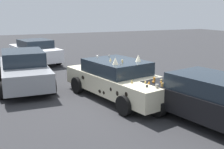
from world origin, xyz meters
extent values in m
plane|color=#2D2D30|center=(0.00, 0.00, 0.00)|extent=(60.00, 60.00, 0.00)
cube|color=beige|center=(0.00, 0.00, 0.58)|extent=(4.95, 2.78, 0.63)
cube|color=#1E2833|center=(0.19, 0.04, 1.13)|extent=(2.52, 2.11, 0.46)
cylinder|color=black|center=(-1.21, -1.22, 0.31)|extent=(0.66, 0.35, 0.62)
cylinder|color=black|center=(-1.61, 0.60, 0.31)|extent=(0.66, 0.35, 0.62)
cylinder|color=black|center=(1.61, -0.60, 0.31)|extent=(0.66, 0.35, 0.62)
cylinder|color=black|center=(1.21, 1.22, 0.31)|extent=(0.66, 0.35, 0.62)
ellipsoid|color=black|center=(-1.24, -1.21, 0.66)|extent=(0.20, 0.06, 0.09)
ellipsoid|color=black|center=(-0.90, 0.74, 0.64)|extent=(0.10, 0.04, 0.12)
ellipsoid|color=black|center=(0.59, -0.81, 0.57)|extent=(0.19, 0.06, 0.12)
ellipsoid|color=black|center=(-1.67, 0.57, 0.67)|extent=(0.13, 0.05, 0.14)
ellipsoid|color=black|center=(0.81, 1.12, 0.69)|extent=(0.19, 0.06, 0.14)
ellipsoid|color=black|center=(0.43, -0.85, 0.42)|extent=(0.13, 0.05, 0.15)
ellipsoid|color=black|center=(-1.24, 0.67, 0.59)|extent=(0.13, 0.05, 0.16)
ellipsoid|color=black|center=(-0.27, 0.88, 0.42)|extent=(0.16, 0.05, 0.12)
ellipsoid|color=black|center=(-1.31, -1.23, 0.49)|extent=(0.15, 0.05, 0.14)
ellipsoid|color=black|center=(-0.51, 0.83, 0.43)|extent=(0.12, 0.04, 0.12)
ellipsoid|color=black|center=(0.07, -0.92, 0.67)|extent=(0.19, 0.06, 0.16)
ellipsoid|color=black|center=(1.68, -0.57, 0.65)|extent=(0.18, 0.06, 0.10)
cylinder|color=orange|center=(-1.37, -0.57, 0.96)|extent=(0.07, 0.07, 0.12)
cone|color=tan|center=(-1.33, 0.21, 0.97)|extent=(0.12, 0.12, 0.14)
sphere|color=orange|center=(-1.71, -0.61, 0.93)|extent=(0.07, 0.07, 0.07)
sphere|color=#A87A38|center=(-2.16, -0.47, 0.94)|extent=(0.08, 0.08, 0.08)
sphere|color=orange|center=(-1.61, -0.40, 0.94)|extent=(0.08, 0.08, 0.08)
cone|color=orange|center=(-1.65, -0.22, 0.95)|extent=(0.10, 0.10, 0.11)
cylinder|color=#A87A38|center=(-2.08, -0.41, 0.96)|extent=(0.12, 0.12, 0.12)
cylinder|color=gray|center=(-2.12, -0.20, 0.96)|extent=(0.11, 0.11, 0.12)
sphere|color=gray|center=(-2.00, -1.13, 0.92)|extent=(0.05, 0.05, 0.05)
sphere|color=black|center=(-1.92, 0.02, 0.94)|extent=(0.08, 0.08, 0.08)
cylinder|color=tan|center=(-1.52, -0.16, 0.93)|extent=(0.08, 0.08, 0.07)
sphere|color=tan|center=(-1.51, -0.76, 0.94)|extent=(0.08, 0.08, 0.08)
cylinder|color=tan|center=(-0.30, 0.04, 1.41)|extent=(0.08, 0.08, 0.10)
cone|color=#51381E|center=(0.21, 0.07, 1.39)|extent=(0.11, 0.11, 0.07)
cone|color=gray|center=(-0.66, 0.30, 1.39)|extent=(0.08, 0.08, 0.08)
cylinder|color=silver|center=(1.05, 0.45, 1.40)|extent=(0.11, 0.11, 0.08)
cone|color=tan|center=(0.16, 0.29, 1.41)|extent=(0.11, 0.11, 0.11)
cylinder|color=gray|center=(1.10, -0.06, 1.39)|extent=(0.06, 0.06, 0.06)
cone|color=beige|center=(-0.29, -0.58, 1.48)|extent=(0.20, 0.20, 0.24)
cone|color=beige|center=(-0.51, 0.40, 1.48)|extent=(0.20, 0.20, 0.24)
cube|color=gray|center=(2.95, 2.97, 0.62)|extent=(4.63, 1.86, 0.69)
cube|color=#1E2833|center=(3.07, 2.97, 1.23)|extent=(2.19, 1.66, 0.54)
cylinder|color=black|center=(1.50, 2.12, 0.32)|extent=(0.64, 0.24, 0.64)
cylinder|color=black|center=(1.55, 3.90, 0.32)|extent=(0.64, 0.24, 0.64)
cylinder|color=black|center=(4.34, 2.04, 0.32)|extent=(0.64, 0.24, 0.64)
cylinder|color=black|center=(4.39, 3.82, 0.32)|extent=(0.64, 0.24, 0.64)
cube|color=black|center=(-3.23, -1.39, 0.58)|extent=(4.63, 2.57, 0.65)
cube|color=#1E2833|center=(-3.00, -1.34, 1.14)|extent=(2.28, 1.94, 0.46)
cylinder|color=black|center=(-1.72, -1.95, 0.30)|extent=(0.64, 0.34, 0.61)
cylinder|color=black|center=(-2.09, -0.26, 0.30)|extent=(0.64, 0.34, 0.61)
cube|color=white|center=(8.33, 1.77, 0.62)|extent=(4.74, 2.65, 0.72)
cube|color=#1E2833|center=(8.12, 1.73, 1.20)|extent=(2.18, 1.99, 0.45)
cylinder|color=black|center=(9.50, 2.95, 0.31)|extent=(0.65, 0.34, 0.61)
cylinder|color=black|center=(9.87, 1.16, 0.31)|extent=(0.65, 0.34, 0.61)
cylinder|color=black|center=(6.78, 2.39, 0.31)|extent=(0.65, 0.34, 0.61)
cylinder|color=black|center=(7.15, 0.60, 0.31)|extent=(0.65, 0.34, 0.61)
camera|label=1|loc=(-8.63, 4.08, 3.08)|focal=44.03mm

